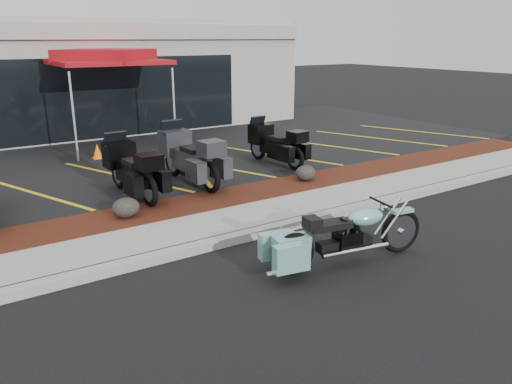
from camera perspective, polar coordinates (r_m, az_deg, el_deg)
ground at (r=7.88m, az=-1.22°, el=-8.42°), size 90.00×90.00×0.00m
curb at (r=8.56m, az=-4.45°, el=-5.76°), size 24.00×0.25×0.15m
sidewalk at (r=9.14m, az=-6.59°, el=-4.30°), size 24.00×1.20×0.15m
mulch_bed at (r=10.16m, az=-9.68°, el=-2.16°), size 24.00×1.20×0.16m
upper_lot at (r=15.09m, az=-18.09°, el=3.62°), size 26.00×9.60×0.15m
dealership_building at (r=20.88m, az=-23.44°, el=12.02°), size 18.00×8.16×4.00m
boulder_mid at (r=9.71m, az=-14.66°, el=-1.73°), size 0.53×0.44×0.37m
boulder_right at (r=11.89m, az=5.67°, el=2.19°), size 0.51×0.43×0.36m
hero_cruiser at (r=8.48m, az=16.24°, el=-3.64°), size 2.86×1.18×0.98m
touring_black_mid at (r=11.56m, az=-15.56°, el=3.53°), size 0.97×2.26×1.29m
touring_grey at (r=12.28m, az=-9.51°, el=4.95°), size 1.04×2.44×1.39m
touring_black_rear at (r=13.84m, az=0.23°, el=6.20°), size 0.98×2.15×1.21m
traffic_cone at (r=14.74m, az=-17.68°, el=4.48°), size 0.37×0.37×0.42m
popup_canopy at (r=16.07m, az=-16.76°, el=14.41°), size 3.56×3.56×2.93m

